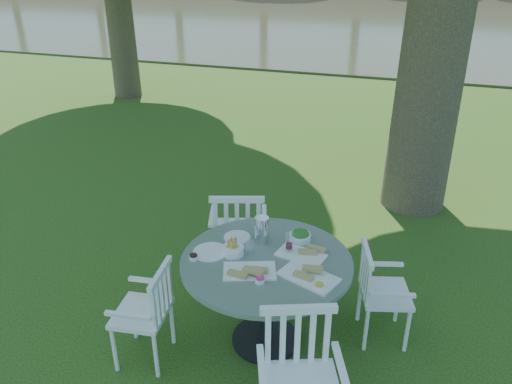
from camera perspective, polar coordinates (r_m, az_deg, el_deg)
ground at (r=5.10m, az=-0.71°, el=-9.56°), size 140.00×140.00×0.00m
table at (r=3.97m, az=1.18°, el=-9.73°), size 1.33×1.33×0.81m
chair_ne at (r=4.24m, az=13.54°, el=-10.54°), size 0.49×0.51×0.83m
chair_nw at (r=4.73m, az=-2.08°, el=-4.37°), size 0.62×0.59×0.98m
chair_sw at (r=4.00m, az=-11.90°, el=-12.83°), size 0.45×0.48×0.85m
chair_se at (r=3.37m, az=4.92°, el=-19.44°), size 0.62×0.60×0.96m
tableware at (r=3.92m, az=1.17°, el=-6.55°), size 1.19×0.81×0.23m
river at (r=27.12m, az=16.17°, el=18.79°), size 100.00×28.00×0.12m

